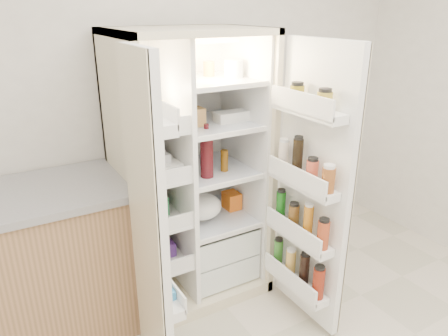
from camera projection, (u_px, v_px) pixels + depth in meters
wall_back at (173, 92)px, 3.00m from camera, size 4.00×0.02×2.70m
refrigerator at (190, 189)px, 2.91m from camera, size 0.92×0.70×1.80m
freezer_door at (149, 224)px, 2.12m from camera, size 0.15×0.40×1.72m
fridge_door at (311, 193)px, 2.52m from camera, size 0.17×0.58×1.72m
kitchen_counter at (26, 269)px, 2.48m from camera, size 1.31×0.70×0.95m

